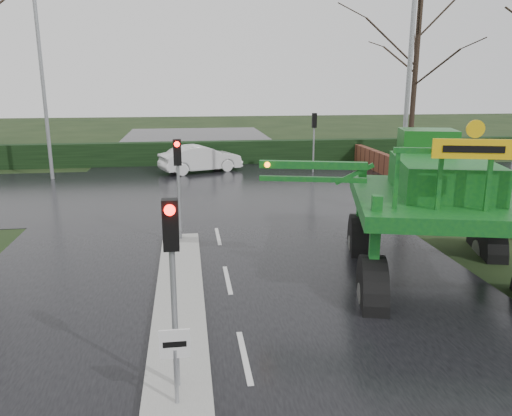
{
  "coord_description": "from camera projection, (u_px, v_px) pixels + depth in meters",
  "views": [
    {
      "loc": [
        -1.01,
        -8.84,
        5.35
      ],
      "look_at": [
        0.82,
        4.16,
        2.0
      ],
      "focal_mm": 35.0,
      "sensor_mm": 36.0,
      "label": 1
    }
  ],
  "objects": [
    {
      "name": "ground",
      "position": [
        244.0,
        358.0,
        9.94
      ],
      "size": [
        140.0,
        140.0,
        0.0
      ],
      "primitive_type": "plane",
      "color": "black",
      "rests_on": "ground"
    },
    {
      "name": "road_main",
      "position": [
        215.0,
        221.0,
        19.53
      ],
      "size": [
        14.0,
        80.0,
        0.02
      ],
      "primitive_type": "cube",
      "color": "black",
      "rests_on": "ground"
    },
    {
      "name": "road_cross",
      "position": [
        208.0,
        189.0,
        25.29
      ],
      "size": [
        80.0,
        12.0,
        0.02
      ],
      "primitive_type": "cube",
      "color": "black",
      "rests_on": "ground"
    },
    {
      "name": "median_island",
      "position": [
        180.0,
        295.0,
        12.62
      ],
      "size": [
        1.2,
        10.0,
        0.16
      ],
      "primitive_type": "cube",
      "color": "gray",
      "rests_on": "ground"
    },
    {
      "name": "hedge_row",
      "position": [
        202.0,
        153.0,
        32.78
      ],
      "size": [
        44.0,
        0.9,
        1.5
      ],
      "primitive_type": "cube",
      "color": "black",
      "rests_on": "ground"
    },
    {
      "name": "brick_wall",
      "position": [
        405.0,
        173.0,
        26.56
      ],
      "size": [
        0.4,
        20.0,
        1.2
      ],
      "primitive_type": "cube",
      "color": "#592D1E",
      "rests_on": "ground"
    },
    {
      "name": "keep_left_sign",
      "position": [
        175.0,
        355.0,
        8.06
      ],
      "size": [
        0.5,
        0.07,
        1.35
      ],
      "color": "gray",
      "rests_on": "ground"
    },
    {
      "name": "traffic_signal_near",
      "position": [
        172.0,
        255.0,
        8.16
      ],
      "size": [
        0.26,
        0.33,
        3.52
      ],
      "color": "gray",
      "rests_on": "ground"
    },
    {
      "name": "traffic_signal_mid",
      "position": [
        178.0,
        168.0,
        16.31
      ],
      "size": [
        0.26,
        0.33,
        3.52
      ],
      "color": "gray",
      "rests_on": "ground"
    },
    {
      "name": "traffic_signal_far",
      "position": [
        314.0,
        129.0,
        29.37
      ],
      "size": [
        0.26,
        0.33,
        3.52
      ],
      "rotation": [
        0.0,
        0.0,
        3.14
      ],
      "color": "gray",
      "rests_on": "ground"
    },
    {
      "name": "street_light_right",
      "position": [
        403.0,
        65.0,
        21.07
      ],
      "size": [
        3.85,
        0.3,
        10.0
      ],
      "color": "gray",
      "rests_on": "ground"
    },
    {
      "name": "street_light_left_far",
      "position": [
        47.0,
        68.0,
        26.54
      ],
      "size": [
        3.85,
        0.3,
        10.0
      ],
      "color": "gray",
      "rests_on": "ground"
    },
    {
      "name": "tree_right_far",
      "position": [
        416.0,
        61.0,
        30.23
      ],
      "size": [
        7.0,
        7.0,
        12.05
      ],
      "color": "black",
      "rests_on": "ground"
    },
    {
      "name": "crop_sprayer",
      "position": [
        376.0,
        194.0,
        12.2
      ],
      "size": [
        9.8,
        7.26,
        5.64
      ],
      "rotation": [
        0.0,
        0.0,
        -0.26
      ],
      "color": "black",
      "rests_on": "ground"
    },
    {
      "name": "white_sedan",
      "position": [
        201.0,
        172.0,
        30.16
      ],
      "size": [
        5.16,
        3.31,
        1.61
      ],
      "primitive_type": "imported",
      "rotation": [
        0.0,
        0.0,
        1.93
      ],
      "color": "white",
      "rests_on": "ground"
    }
  ]
}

